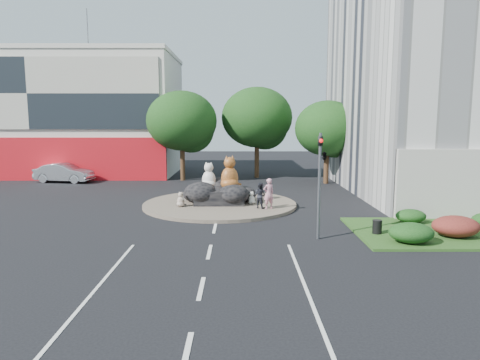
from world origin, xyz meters
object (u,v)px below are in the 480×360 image
Objects in this scene: parked_car at (64,173)px; pedestrian_dark at (260,195)px; cat_tabby at (230,172)px; kitten_white at (252,197)px; litter_bin at (377,227)px; kitten_calico at (181,199)px; pedestrian_pink at (269,194)px; cat_white at (209,175)px.

pedestrian_dark is at bearing -116.35° from parked_car.
cat_tabby is 2.87m from pedestrian_dark.
pedestrian_dark is (0.48, -1.35, 0.38)m from kitten_white.
litter_bin is (7.32, -7.46, -1.76)m from cat_tabby.
parked_car is (-15.23, 10.74, -1.35)m from cat_tabby.
kitten_calico reaches higher than kitten_white.
pedestrian_pink reaches higher than litter_bin.
litter_bin is at bearing -75.31° from cat_tabby.
cat_tabby is at bearing -6.89° from pedestrian_dark.
parked_car is (-13.85, 10.50, -1.13)m from cat_white.
cat_tabby is 0.43× the size of parked_car.
kitten_calico is 0.51× the size of pedestrian_pink.
kitten_calico is 5.54m from pedestrian_pink.
cat_tabby is 3.65m from kitten_calico.
kitten_calico is 17.10m from parked_car.
litter_bin is (5.42, -5.69, -0.54)m from pedestrian_dark.
pedestrian_pink is at bearing -115.99° from parked_car.
litter_bin is at bearing 169.70° from pedestrian_dark.
kitten_calico reaches higher than litter_bin.
kitten_white is 1.25× the size of litter_bin.
cat_white is 2.61m from kitten_calico.
pedestrian_dark reaches higher than kitten_white.
pedestrian_pink is (1.00, -1.56, 0.52)m from kitten_white.
cat_tabby is 18.68m from parked_car.
cat_white is at bearing 4.60° from pedestrian_dark.
pedestrian_pink is at bearing 131.78° from litter_bin.
pedestrian_pink is 1.18× the size of pedestrian_dark.
pedestrian_pink is 0.58m from pedestrian_dark.
pedestrian_dark is at bearing -10.17° from cat_white.
parked_car is (-17.65, 12.72, -0.28)m from pedestrian_pink.
cat_white is 0.95× the size of pedestrian_pink.
kitten_calico is 0.60× the size of pedestrian_dark.
kitten_calico is 1.44× the size of litter_bin.
kitten_calico is at bearing -124.83° from parked_car.
kitten_white is at bearing -81.15° from pedestrian_pink.
cat_white reaches higher than kitten_white.
pedestrian_dark is (4.95, -0.50, 0.32)m from kitten_calico.
kitten_calico is at bearing -116.48° from cat_white.
litter_bin is (5.89, -7.04, -0.16)m from kitten_white.
cat_white reaches higher than pedestrian_pink.
cat_tabby is (1.38, -0.24, 0.22)m from cat_white.
pedestrian_dark reaches higher than kitten_calico.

